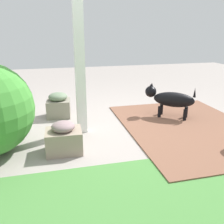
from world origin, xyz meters
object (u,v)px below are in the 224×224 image
at_px(stone_planter_mid, 64,138).
at_px(dog, 170,99).
at_px(porch_pillar, 79,47).
at_px(stone_planter_nearest, 59,105).

distance_m(stone_planter_mid, dog, 1.89).
bearing_deg(dog, porch_pillar, 8.61).
height_order(stone_planter_nearest, dog, dog).
relative_size(porch_pillar, dog, 3.24).
bearing_deg(porch_pillar, stone_planter_mid, 63.44).
bearing_deg(stone_planter_nearest, dog, 164.25).
distance_m(stone_planter_nearest, dog, 1.79).
xyz_separation_m(stone_planter_nearest, dog, (-1.72, 0.49, 0.12)).
height_order(porch_pillar, stone_planter_mid, porch_pillar).
bearing_deg(stone_planter_mid, dog, -155.49).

